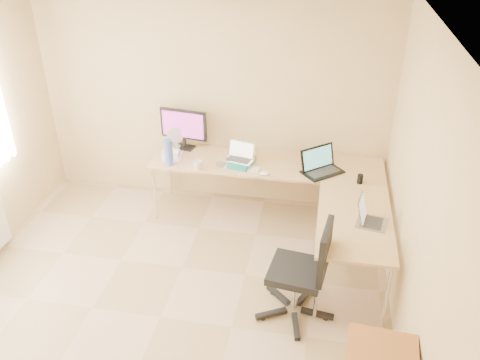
% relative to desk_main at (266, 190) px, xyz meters
% --- Properties ---
extents(floor, '(4.50, 4.50, 0.00)m').
position_rel_desk_main_xyz_m(floor, '(-0.72, -1.85, -0.36)').
color(floor, tan).
rests_on(floor, ground).
extents(ceiling, '(4.50, 4.50, 0.00)m').
position_rel_desk_main_xyz_m(ceiling, '(-0.72, -1.85, 2.24)').
color(ceiling, white).
rests_on(ceiling, ground).
extents(wall_back, '(4.50, 0.00, 4.50)m').
position_rel_desk_main_xyz_m(wall_back, '(-0.72, 0.40, 0.93)').
color(wall_back, tan).
rests_on(wall_back, ground).
extents(wall_right, '(0.00, 4.50, 4.50)m').
position_rel_desk_main_xyz_m(wall_right, '(1.38, -1.85, 0.93)').
color(wall_right, tan).
rests_on(wall_right, ground).
extents(desk_main, '(2.65, 0.70, 0.73)m').
position_rel_desk_main_xyz_m(desk_main, '(0.00, 0.00, 0.00)').
color(desk_main, tan).
rests_on(desk_main, ground).
extents(desk_return, '(0.70, 1.30, 0.73)m').
position_rel_desk_main_xyz_m(desk_return, '(0.98, -1.00, 0.00)').
color(desk_return, tan).
rests_on(desk_return, ground).
extents(monitor, '(0.60, 0.27, 0.50)m').
position_rel_desk_main_xyz_m(monitor, '(-1.03, 0.20, 0.61)').
color(monitor, black).
rests_on(monitor, desk_main).
extents(book_stack, '(0.29, 0.36, 0.05)m').
position_rel_desk_main_xyz_m(book_stack, '(-0.28, -0.09, 0.39)').
color(book_stack, '#13746D').
rests_on(book_stack, desk_main).
extents(laptop_center, '(0.36, 0.31, 0.21)m').
position_rel_desk_main_xyz_m(laptop_center, '(-0.30, -0.11, 0.52)').
color(laptop_center, silver).
rests_on(laptop_center, desk_main).
extents(laptop_black, '(0.54, 0.53, 0.27)m').
position_rel_desk_main_xyz_m(laptop_black, '(0.64, -0.13, 0.50)').
color(laptop_black, black).
rests_on(laptop_black, desk_main).
extents(keyboard, '(0.42, 0.18, 0.02)m').
position_rel_desk_main_xyz_m(keyboard, '(-0.26, -0.18, 0.37)').
color(keyboard, silver).
rests_on(keyboard, desk_main).
extents(mouse, '(0.13, 0.11, 0.04)m').
position_rel_desk_main_xyz_m(mouse, '(0.02, -0.30, 0.39)').
color(mouse, white).
rests_on(mouse, desk_main).
extents(mug, '(0.13, 0.13, 0.10)m').
position_rel_desk_main_xyz_m(mug, '(-0.74, -0.30, 0.42)').
color(mug, white).
rests_on(mug, desk_main).
extents(cd_stack, '(0.12, 0.12, 0.03)m').
position_rel_desk_main_xyz_m(cd_stack, '(-0.50, -0.16, 0.38)').
color(cd_stack, '#B2ACD1').
rests_on(cd_stack, desk_main).
extents(water_bottle, '(0.11, 0.11, 0.31)m').
position_rel_desk_main_xyz_m(water_bottle, '(-1.08, -0.26, 0.52)').
color(water_bottle, '#4569BC').
rests_on(water_bottle, desk_main).
extents(papers, '(0.24, 0.32, 0.01)m').
position_rel_desk_main_xyz_m(papers, '(-1.11, -0.05, 0.37)').
color(papers, white).
rests_on(papers, desk_main).
extents(white_box, '(0.22, 0.17, 0.07)m').
position_rel_desk_main_xyz_m(white_box, '(-1.13, -0.06, 0.40)').
color(white_box, white).
rests_on(white_box, desk_main).
extents(desk_fan, '(0.27, 0.27, 0.26)m').
position_rel_desk_main_xyz_m(desk_fan, '(-1.13, 0.20, 0.49)').
color(desk_fan, beige).
rests_on(desk_fan, desk_main).
extents(black_cup, '(0.07, 0.07, 0.10)m').
position_rel_desk_main_xyz_m(black_cup, '(1.04, -0.30, 0.42)').
color(black_cup, black).
rests_on(black_cup, desk_main).
extents(laptop_return, '(0.36, 0.31, 0.21)m').
position_rel_desk_main_xyz_m(laptop_return, '(1.13, -1.05, 0.47)').
color(laptop_return, '#969AAE').
rests_on(laptop_return, desk_return).
extents(office_chair, '(0.69, 0.69, 1.01)m').
position_rel_desk_main_xyz_m(office_chair, '(0.48, -1.56, 0.14)').
color(office_chair, black).
rests_on(office_chair, ground).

